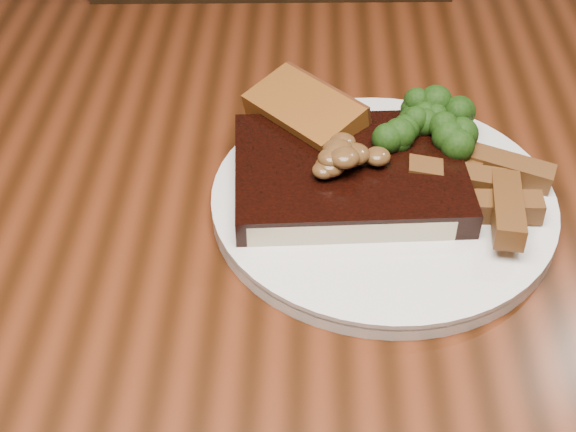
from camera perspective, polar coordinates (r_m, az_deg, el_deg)
name	(u,v)px	position (r m, az deg, el deg)	size (l,w,h in m)	color
dining_table	(283,313)	(0.71, -0.39, -6.88)	(1.60, 0.90, 0.75)	#4A1F0E
chair_far	(274,116)	(1.22, -1.00, 7.15)	(0.45, 0.45, 0.90)	black
plate	(382,203)	(0.67, 6.73, 0.94)	(0.28, 0.28, 0.01)	silver
steak	(349,175)	(0.67, 4.37, 2.93)	(0.19, 0.14, 0.03)	black
steak_bone	(351,232)	(0.62, 4.49, -1.13)	(0.16, 0.01, 0.02)	beige
mushroom_pile	(339,153)	(0.64, 3.68, 4.51)	(0.07, 0.07, 0.03)	brown
garlic_bread	(304,130)	(0.72, 1.14, 6.17)	(0.10, 0.06, 0.02)	brown
potato_wedges	(479,184)	(0.68, 13.43, 2.22)	(0.11, 0.11, 0.02)	brown
broccoli_cluster	(424,131)	(0.71, 9.63, 5.96)	(0.08, 0.08, 0.04)	#1B3E0E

